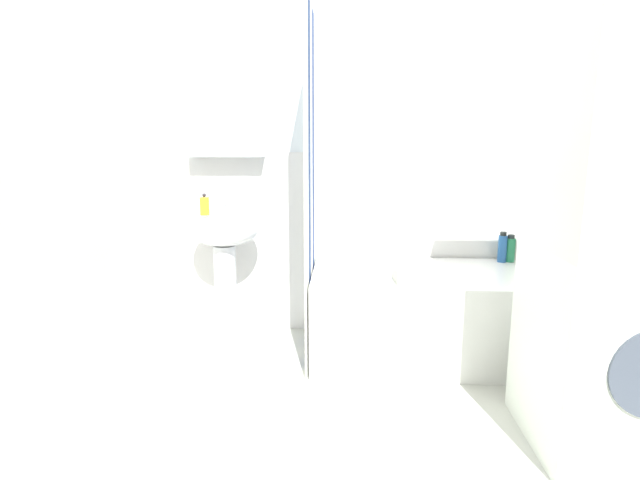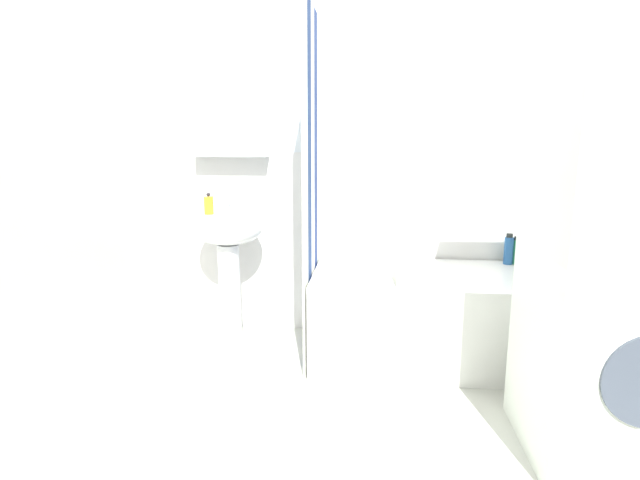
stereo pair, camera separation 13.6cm
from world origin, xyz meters
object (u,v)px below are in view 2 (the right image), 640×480
(lotion_bottle, at_px, (557,249))
(washer_dryer_stack, at_px, (622,253))
(towel_folded, at_px, (422,276))
(bathtub, at_px, (448,316))
(body_wash_bottle, at_px, (517,251))
(conditioner_bottle, at_px, (509,250))
(sink, at_px, (228,248))
(shampoo_bottle, at_px, (537,247))
(soap_dispenser, at_px, (209,205))

(lotion_bottle, height_order, washer_dryer_stack, washer_dryer_stack)
(lotion_bottle, bearing_deg, towel_folded, -149.40)
(bathtub, distance_m, body_wash_bottle, 0.63)
(lotion_bottle, bearing_deg, body_wash_bottle, -174.81)
(body_wash_bottle, distance_m, conditioner_bottle, 0.05)
(sink, distance_m, conditioner_bottle, 1.76)
(shampoo_bottle, xyz_separation_m, towel_folded, (-0.75, -0.50, -0.07))
(shampoo_bottle, relative_size, washer_dryer_stack, 0.13)
(lotion_bottle, xyz_separation_m, washer_dryer_stack, (-0.19, -1.18, 0.23))
(body_wash_bottle, xyz_separation_m, conditioner_bottle, (-0.05, -0.01, 0.01))
(conditioner_bottle, distance_m, washer_dryer_stack, 1.17)
(soap_dispenser, distance_m, bathtub, 1.60)
(bathtub, relative_size, conditioner_bottle, 8.16)
(towel_folded, bearing_deg, bathtub, 47.92)
(bathtub, xyz_separation_m, washer_dryer_stack, (0.50, -0.87, 0.58))
(bathtub, distance_m, washer_dryer_stack, 1.16)
(lotion_bottle, distance_m, shampoo_bottle, 0.13)
(lotion_bottle, relative_size, washer_dryer_stack, 0.12)
(body_wash_bottle, relative_size, conditioner_bottle, 0.90)
(body_wash_bottle, height_order, washer_dryer_stack, washer_dryer_stack)
(lotion_bottle, relative_size, towel_folded, 0.68)
(towel_folded, bearing_deg, sink, 161.84)
(sink, xyz_separation_m, shampoo_bottle, (1.93, 0.11, 0.02))
(sink, height_order, towel_folded, sink)
(conditioner_bottle, height_order, towel_folded, conditioner_bottle)
(sink, relative_size, shampoo_bottle, 3.62)
(bathtub, relative_size, towel_folded, 5.41)
(body_wash_bottle, xyz_separation_m, washer_dryer_stack, (0.06, -1.16, 0.24))
(towel_folded, distance_m, washer_dryer_stack, 0.99)
(body_wash_bottle, bearing_deg, lotion_bottle, 5.19)
(bathtub, relative_size, shampoo_bottle, 6.96)
(shampoo_bottle, relative_size, towel_folded, 0.78)
(sink, bearing_deg, soap_dispenser, -158.86)
(sink, bearing_deg, conditioner_bottle, 3.19)
(bathtub, bearing_deg, sink, 172.38)
(bathtub, height_order, washer_dryer_stack, washer_dryer_stack)
(lotion_bottle, height_order, conditioner_bottle, lotion_bottle)
(shampoo_bottle, bearing_deg, bathtub, -152.28)
(conditioner_bottle, bearing_deg, body_wash_bottle, 10.00)
(bathtub, distance_m, towel_folded, 0.41)
(body_wash_bottle, height_order, conditioner_bottle, conditioner_bottle)
(soap_dispenser, xyz_separation_m, shampoo_bottle, (2.03, 0.15, -0.26))
(shampoo_bottle, height_order, body_wash_bottle, shampoo_bottle)
(towel_folded, bearing_deg, shampoo_bottle, 33.82)
(sink, height_order, lotion_bottle, sink)
(sink, distance_m, washer_dryer_stack, 2.16)
(sink, xyz_separation_m, soap_dispenser, (-0.10, -0.04, 0.28))
(lotion_bottle, bearing_deg, washer_dryer_stack, -99.20)
(shampoo_bottle, height_order, washer_dryer_stack, washer_dryer_stack)
(sink, bearing_deg, bathtub, -7.62)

